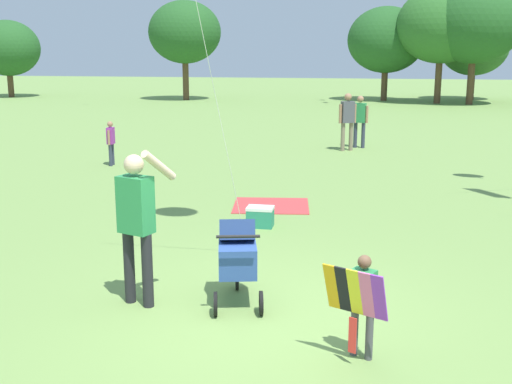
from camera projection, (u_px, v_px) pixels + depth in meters
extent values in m
plane|color=#75994C|center=(255.00, 318.00, 7.20)|extent=(120.00, 120.00, 0.00)
cylinder|color=brown|center=(11.00, 86.00, 39.84)|extent=(0.36, 0.36, 1.41)
ellipsoid|color=#235623|center=(8.00, 48.00, 39.34)|extent=(4.00, 3.60, 3.40)
cylinder|color=brown|center=(186.00, 81.00, 37.51)|extent=(0.36, 0.36, 2.22)
ellipsoid|color=#235623|center=(185.00, 32.00, 36.89)|extent=(4.23, 3.81, 3.60)
cylinder|color=brown|center=(384.00, 86.00, 37.08)|extent=(0.36, 0.36, 1.70)
ellipsoid|color=#235623|center=(386.00, 40.00, 36.51)|extent=(4.42, 3.98, 3.76)
cylinder|color=brown|center=(438.00, 83.00, 35.08)|extent=(0.36, 0.36, 2.29)
ellipsoid|color=#2D6628|center=(442.00, 25.00, 34.40)|extent=(4.84, 4.35, 4.11)
cylinder|color=brown|center=(470.00, 83.00, 34.40)|extent=(0.36, 0.36, 2.31)
ellipsoid|color=#235623|center=(475.00, 22.00, 33.70)|extent=(5.13, 4.62, 4.36)
cylinder|color=brown|center=(471.00, 87.00, 37.83)|extent=(0.36, 0.36, 1.52)
ellipsoid|color=#387033|center=(474.00, 46.00, 37.31)|extent=(4.00, 3.60, 3.40)
cylinder|color=#4C4C51|center=(369.00, 335.00, 6.19)|extent=(0.08, 0.08, 0.52)
cylinder|color=#4C4C51|center=(354.00, 330.00, 6.28)|extent=(0.08, 0.08, 0.52)
cube|color=#2D8C4C|center=(364.00, 289.00, 6.14)|extent=(0.27, 0.23, 0.39)
cylinder|color=brown|center=(377.00, 295.00, 6.06)|extent=(0.06, 0.06, 0.35)
cylinder|color=brown|center=(350.00, 288.00, 6.22)|extent=(0.06, 0.06, 0.35)
sphere|color=brown|center=(365.00, 262.00, 6.07)|extent=(0.13, 0.13, 0.13)
cube|color=purple|center=(379.00, 298.00, 5.84)|extent=(0.19, 0.21, 0.49)
cube|color=pink|center=(367.00, 295.00, 5.92)|extent=(0.19, 0.21, 0.49)
cube|color=yellow|center=(355.00, 292.00, 5.99)|extent=(0.19, 0.21, 0.49)
cube|color=black|center=(343.00, 289.00, 6.06)|extent=(0.19, 0.21, 0.49)
cube|color=#F4A319|center=(332.00, 286.00, 6.13)|extent=(0.19, 0.21, 0.49)
cube|color=red|center=(352.00, 335.00, 6.07)|extent=(0.08, 0.05, 0.36)
cylinder|color=#232328|center=(129.00, 267.00, 7.57)|extent=(0.13, 0.13, 0.89)
cylinder|color=#232328|center=(147.00, 271.00, 7.43)|extent=(0.13, 0.13, 0.89)
cube|color=#2D8C4C|center=(136.00, 205.00, 7.33)|extent=(0.45, 0.36, 0.67)
cylinder|color=beige|center=(120.00, 206.00, 7.46)|extent=(0.10, 0.10, 0.59)
cylinder|color=beige|center=(159.00, 166.00, 7.23)|extent=(0.28, 0.54, 0.42)
sphere|color=beige|center=(134.00, 164.00, 7.22)|extent=(0.23, 0.23, 0.23)
cylinder|color=black|center=(237.00, 279.00, 8.03)|extent=(0.10, 0.28, 0.28)
cylinder|color=black|center=(216.00, 304.00, 7.24)|extent=(0.10, 0.28, 0.28)
cylinder|color=black|center=(261.00, 303.00, 7.26)|extent=(0.10, 0.28, 0.28)
cube|color=#2D4C93|center=(237.00, 258.00, 7.53)|extent=(0.57, 0.72, 0.36)
cube|color=navy|center=(237.00, 230.00, 7.59)|extent=(0.50, 0.50, 0.35)
cylinder|color=black|center=(238.00, 237.00, 6.99)|extent=(0.48, 0.14, 0.04)
cylinder|color=silver|center=(206.00, 52.00, 7.97)|extent=(0.65, 2.04, 5.88)
cylinder|color=#33384C|center=(113.00, 154.00, 16.62)|extent=(0.08, 0.08, 0.57)
cylinder|color=#33384C|center=(110.00, 155.00, 16.45)|extent=(0.08, 0.08, 0.57)
cube|color=purple|center=(111.00, 136.00, 16.43)|extent=(0.17, 0.26, 0.43)
cylinder|color=#A37556|center=(113.00, 136.00, 16.59)|extent=(0.06, 0.06, 0.38)
cylinder|color=#A37556|center=(109.00, 138.00, 16.29)|extent=(0.06, 0.06, 0.38)
sphere|color=#A37556|center=(110.00, 124.00, 16.36)|extent=(0.15, 0.15, 0.15)
cylinder|color=#7F705B|center=(351.00, 137.00, 18.95)|extent=(0.12, 0.12, 0.84)
cylinder|color=#7F705B|center=(343.00, 137.00, 18.88)|extent=(0.12, 0.12, 0.84)
cube|color=#4C4C56|center=(348.00, 112.00, 18.75)|extent=(0.43, 0.36, 0.63)
cylinder|color=#A37556|center=(355.00, 113.00, 18.82)|extent=(0.09, 0.09, 0.56)
cylinder|color=#A37556|center=(340.00, 114.00, 18.70)|extent=(0.09, 0.09, 0.56)
sphere|color=#A37556|center=(348.00, 97.00, 18.65)|extent=(0.22, 0.22, 0.22)
cylinder|color=#33384C|center=(355.00, 135.00, 19.52)|extent=(0.11, 0.11, 0.78)
cylinder|color=#33384C|center=(363.00, 135.00, 19.43)|extent=(0.11, 0.11, 0.78)
cube|color=#2D8C4C|center=(360.00, 113.00, 19.32)|extent=(0.38, 0.28, 0.58)
cylinder|color=#A37556|center=(353.00, 114.00, 19.41)|extent=(0.08, 0.08, 0.52)
cylinder|color=#A37556|center=(367.00, 114.00, 19.25)|extent=(0.08, 0.08, 0.52)
sphere|color=#A37556|center=(360.00, 99.00, 19.23)|extent=(0.20, 0.20, 0.20)
cube|color=#CC3D3D|center=(271.00, 206.00, 12.32)|extent=(1.59, 1.45, 0.02)
cube|color=#288466|center=(260.00, 218.00, 10.86)|extent=(0.44, 0.32, 0.30)
cube|color=white|center=(260.00, 208.00, 10.82)|extent=(0.45, 0.33, 0.05)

